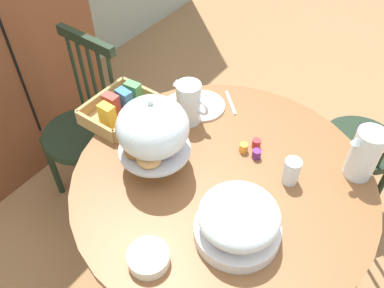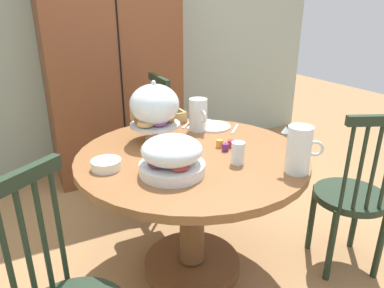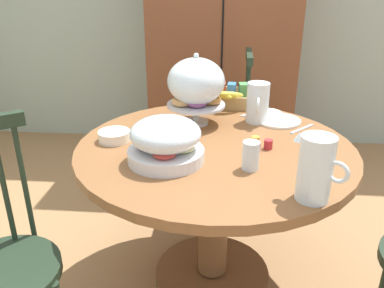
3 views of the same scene
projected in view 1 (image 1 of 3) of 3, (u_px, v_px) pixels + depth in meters
ground_plane at (204, 266)px, 2.12m from camera, size 10.00×10.00×0.00m
dining_table at (220, 210)px, 1.73m from camera, size 1.19×1.19×0.74m
windsor_chair_by_cabinet at (364, 146)px, 2.10m from camera, size 0.44×0.44×0.97m
windsor_chair_facing_door at (84, 132)px, 2.17m from camera, size 0.40×0.40×0.97m
pastry_stand_with_dome at (153, 130)px, 1.48m from camera, size 0.28×0.28×0.34m
fruit_platter_covered at (238, 220)px, 1.34m from camera, size 0.30×0.30×0.18m
orange_juice_pitcher at (364, 156)px, 1.52m from camera, size 0.17×0.13×0.22m
milk_pitcher at (189, 105)px, 1.75m from camera, size 0.11×0.19×0.20m
cereal_basket at (122, 108)px, 1.80m from camera, size 0.32×0.30×0.12m
china_plate_large at (201, 106)px, 1.87m from camera, size 0.22×0.22×0.01m
china_plate_small at (182, 103)px, 1.87m from camera, size 0.15×0.15×0.01m
cereal_bowl at (149, 258)px, 1.31m from camera, size 0.14×0.14×0.04m
drinking_glass at (291, 171)px, 1.53m from camera, size 0.06×0.06×0.11m
jam_jar_strawberry at (256, 143)px, 1.68m from camera, size 0.04×0.04×0.04m
jam_jar_apricot at (244, 148)px, 1.66m from camera, size 0.04×0.04×0.04m
jam_jar_grape at (257, 154)px, 1.64m from camera, size 0.04×0.04×0.04m
table_knife at (172, 110)px, 1.86m from camera, size 0.13×0.13×0.01m
dinner_fork at (165, 110)px, 1.85m from camera, size 0.13×0.13×0.01m
soup_spoon at (231, 103)px, 1.89m from camera, size 0.13×0.13×0.01m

